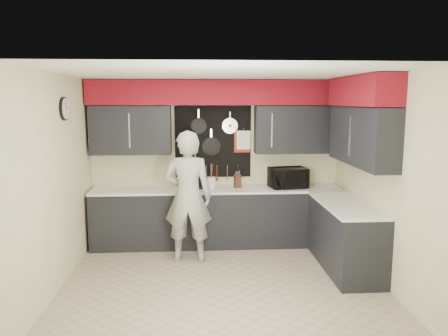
{
  "coord_description": "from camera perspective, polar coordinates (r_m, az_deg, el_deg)",
  "views": [
    {
      "loc": [
        -0.31,
        -5.26,
        2.29
      ],
      "look_at": [
        0.05,
        0.5,
        1.39
      ],
      "focal_mm": 35.0,
      "sensor_mm": 36.0,
      "label": 1
    }
  ],
  "objects": [
    {
      "name": "knife_block",
      "position": [
        6.87,
        1.77,
        -1.73
      ],
      "size": [
        0.11,
        0.11,
        0.21
      ],
      "primitive_type": "cube",
      "rotation": [
        0.0,
        0.0,
        0.24
      ],
      "color": "#3C1D13",
      "rests_on": "base_cabinets"
    },
    {
      "name": "back_wall_assembly",
      "position": [
        6.88,
        -0.92,
        6.55
      ],
      "size": [
        4.0,
        0.36,
        2.6
      ],
      "color": "#F1E9BA",
      "rests_on": "ground"
    },
    {
      "name": "base_cabinets",
      "position": [
        6.7,
        3.45,
        -7.0
      ],
      "size": [
        3.95,
        2.2,
        0.92
      ],
      "color": "black",
      "rests_on": "ground"
    },
    {
      "name": "coffee_maker",
      "position": [
        6.87,
        -3.21,
        -1.2
      ],
      "size": [
        0.22,
        0.25,
        0.32
      ],
      "rotation": [
        0.0,
        0.0,
        -0.22
      ],
      "color": "black",
      "rests_on": "base_cabinets"
    },
    {
      "name": "right_wall_assembly",
      "position": [
        5.94,
        17.84,
        5.11
      ],
      "size": [
        0.36,
        3.5,
        2.6
      ],
      "color": "#F1E9BA",
      "rests_on": "ground"
    },
    {
      "name": "microwave",
      "position": [
        6.94,
        8.34,
        -1.26
      ],
      "size": [
        0.62,
        0.47,
        0.31
      ],
      "primitive_type": "imported",
      "rotation": [
        0.0,
        0.0,
        0.17
      ],
      "color": "black",
      "rests_on": "base_cabinets"
    },
    {
      "name": "utensil_crock",
      "position": [
        6.85,
        -1.68,
        -1.91
      ],
      "size": [
        0.13,
        0.13,
        0.17
      ],
      "primitive_type": "cylinder",
      "color": "white",
      "rests_on": "base_cabinets"
    },
    {
      "name": "person",
      "position": [
        6.2,
        -4.74,
        -3.74
      ],
      "size": [
        0.73,
        0.52,
        1.87
      ],
      "primitive_type": "imported",
      "rotation": [
        0.0,
        0.0,
        3.04
      ],
      "color": "#B2B2B0",
      "rests_on": "ground"
    },
    {
      "name": "ground",
      "position": [
        5.75,
        -0.2,
        -14.59
      ],
      "size": [
        4.0,
        4.0,
        0.0
      ],
      "primitive_type": "plane",
      "color": "tan",
      "rests_on": "ground"
    },
    {
      "name": "left_wall_assembly",
      "position": [
        5.62,
        -20.96,
        -1.49
      ],
      "size": [
        0.05,
        3.5,
        2.6
      ],
      "color": "#F1E9BA",
      "rests_on": "ground"
    }
  ]
}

